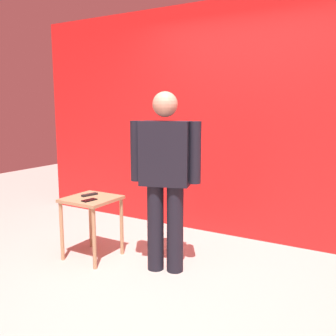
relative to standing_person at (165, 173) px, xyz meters
name	(u,v)px	position (x,y,z in m)	size (l,w,h in m)	color
ground_plane	(166,291)	(0.21, -0.34, -0.91)	(12.00, 12.00, 0.00)	#B7B2A8
back_wall_red	(238,121)	(0.21, 1.25, 0.42)	(5.64, 0.12, 2.65)	red
standing_person	(165,173)	(0.00, 0.00, 0.00)	(0.64, 0.33, 1.62)	black
side_table	(92,208)	(-0.78, -0.11, -0.40)	(0.47, 0.47, 0.61)	tan
cell_phone	(89,200)	(-0.71, -0.21, -0.29)	(0.07, 0.14, 0.01)	black
tv_remote	(90,195)	(-0.84, -0.06, -0.29)	(0.04, 0.17, 0.02)	black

